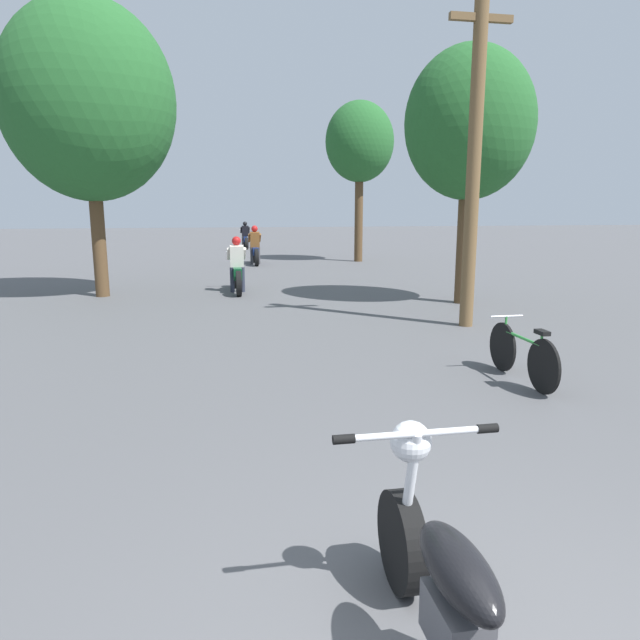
{
  "coord_description": "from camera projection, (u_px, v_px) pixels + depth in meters",
  "views": [
    {
      "loc": [
        -1.18,
        -1.52,
        2.12
      ],
      "look_at": [
        -0.06,
        4.51,
        0.9
      ],
      "focal_mm": 32.0,
      "sensor_mm": 36.0,
      "label": 1
    }
  ],
  "objects": [
    {
      "name": "bicycle_parked",
      "position": [
        522.0,
        354.0,
        6.98
      ],
      "size": [
        0.44,
        1.6,
        0.75
      ],
      "color": "black",
      "rests_on": "ground"
    },
    {
      "name": "utility_pole",
      "position": [
        474.0,
        156.0,
        9.77
      ],
      "size": [
        1.1,
        0.24,
        5.77
      ],
      "color": "brown",
      "rests_on": "ground"
    },
    {
      "name": "motorcycle_rider_lead",
      "position": [
        237.0,
        271.0,
        14.39
      ],
      "size": [
        0.5,
        2.13,
        1.4
      ],
      "color": "black",
      "rests_on": "ground"
    },
    {
      "name": "roadside_tree_left",
      "position": [
        88.0,
        102.0,
        12.9
      ],
      "size": [
        3.89,
        3.5,
        6.71
      ],
      "color": "#513A23",
      "rests_on": "ground"
    },
    {
      "name": "motorcycle_foreground",
      "position": [
        451.0,
        596.0,
        2.52
      ],
      "size": [
        0.87,
        2.02,
        1.02
      ],
      "color": "black",
      "rests_on": "ground"
    },
    {
      "name": "motorcycle_rider_far",
      "position": [
        245.0,
        238.0,
        29.48
      ],
      "size": [
        0.5,
        2.01,
        1.38
      ],
      "color": "black",
      "rests_on": "ground"
    },
    {
      "name": "roadside_tree_right_far",
      "position": [
        360.0,
        143.0,
        21.73
      ],
      "size": [
        2.63,
        2.37,
        6.08
      ],
      "color": "#513A23",
      "rests_on": "ground"
    },
    {
      "name": "roadside_tree_right_near",
      "position": [
        470.0,
        125.0,
        12.07
      ],
      "size": [
        2.78,
        2.51,
        5.46
      ],
      "color": "#513A23",
      "rests_on": "ground"
    },
    {
      "name": "motorcycle_rider_mid",
      "position": [
        255.0,
        250.0,
        21.37
      ],
      "size": [
        0.5,
        2.06,
        1.44
      ],
      "color": "black",
      "rests_on": "ground"
    }
  ]
}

